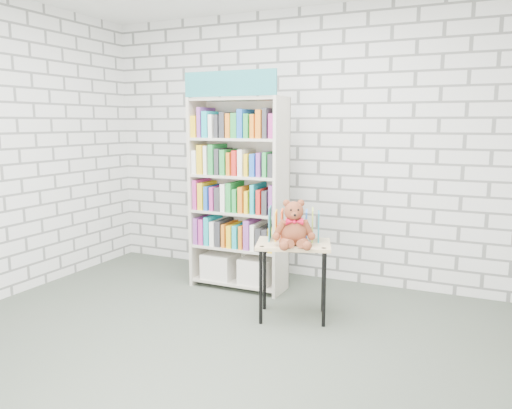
% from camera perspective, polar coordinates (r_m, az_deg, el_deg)
% --- Properties ---
extents(ground, '(4.50, 4.50, 0.00)m').
position_cam_1_polar(ground, '(3.86, -6.08, -15.93)').
color(ground, '#444D41').
rests_on(ground, ground).
extents(room_shell, '(4.52, 4.02, 2.81)m').
position_cam_1_polar(room_shell, '(3.50, -6.60, 11.56)').
color(room_shell, silver).
rests_on(room_shell, ground).
extents(bookshelf, '(0.94, 0.37, 2.12)m').
position_cam_1_polar(bookshelf, '(4.91, -2.00, 1.37)').
color(bookshelf, beige).
rests_on(bookshelf, ground).
extents(display_table, '(0.71, 0.59, 0.66)m').
position_cam_1_polar(display_table, '(4.20, 4.29, -5.59)').
color(display_table, '#DBB883').
rests_on(display_table, ground).
extents(table_books, '(0.46, 0.31, 0.25)m').
position_cam_1_polar(table_books, '(4.25, 4.38, -2.40)').
color(table_books, teal).
rests_on(table_books, display_table).
extents(teddy_bear, '(0.36, 0.34, 0.38)m').
position_cam_1_polar(teddy_bear, '(4.05, 4.34, -2.63)').
color(teddy_bear, brown).
rests_on(teddy_bear, display_table).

